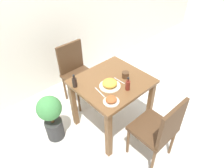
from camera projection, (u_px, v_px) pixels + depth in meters
ground_plane at (112, 122)px, 2.81m from camera, size 16.00×16.00×0.00m
wall_back at (47, 6)px, 2.74m from camera, size 8.00×0.05×2.60m
dining_table at (112, 89)px, 2.43m from camera, size 0.83×0.77×0.74m
chair_near at (159, 129)px, 2.08m from camera, size 0.42×0.42×0.91m
chair_far at (76, 70)px, 2.91m from camera, size 0.42×0.42×0.91m
food_plate at (110, 84)px, 2.24m from camera, size 0.24×0.24×0.08m
side_plate at (111, 100)px, 2.05m from camera, size 0.17×0.17×0.06m
drink_cup at (125, 75)px, 2.38m from camera, size 0.09×0.09×0.07m
sauce_bottle at (128, 85)px, 2.19m from camera, size 0.05×0.05×0.17m
condiment_bottle at (74, 82)px, 2.22m from camera, size 0.05×0.05×0.17m
fork_utensil at (100, 92)px, 2.18m from camera, size 0.04×0.19×0.00m
spoon_utensil at (119, 81)px, 2.34m from camera, size 0.02×0.16×0.00m
potted_plant_left at (51, 116)px, 2.39m from camera, size 0.30×0.30×0.66m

